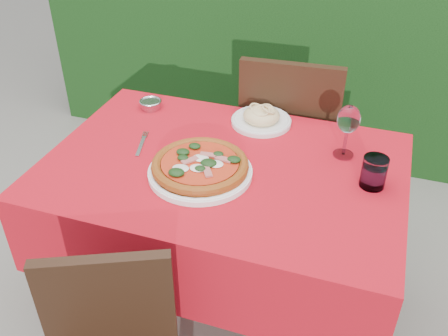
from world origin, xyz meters
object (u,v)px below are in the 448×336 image
(chair_far, at_px, (289,137))
(pizza_plate, at_px, (200,167))
(steel_ramekin, at_px, (151,105))
(fork, at_px, (141,146))
(water_glass, at_px, (374,174))
(wine_glass, at_px, (348,121))
(pasta_plate, at_px, (261,118))

(chair_far, bearing_deg, pizza_plate, 71.54)
(pizza_plate, distance_m, steel_ramekin, 0.54)
(fork, bearing_deg, chair_far, 36.79)
(pizza_plate, relative_size, water_glass, 3.77)
(wine_glass, xyz_separation_m, fork, (-0.72, -0.18, -0.14))
(pizza_plate, bearing_deg, chair_far, 75.47)
(steel_ramekin, bearing_deg, water_glass, -15.70)
(pizza_plate, height_order, pasta_plate, pasta_plate)
(water_glass, xyz_separation_m, fork, (-0.83, -0.03, -0.05))
(chair_far, height_order, wine_glass, chair_far)
(wine_glass, bearing_deg, fork, -165.65)
(fork, bearing_deg, steel_ramekin, 93.31)
(chair_far, distance_m, water_glass, 0.72)
(chair_far, bearing_deg, fork, 48.26)
(wine_glass, bearing_deg, water_glass, -53.82)
(water_glass, height_order, wine_glass, wine_glass)
(wine_glass, xyz_separation_m, steel_ramekin, (-0.82, 0.11, -0.12))
(wine_glass, distance_m, fork, 0.76)
(water_glass, height_order, fork, water_glass)
(pasta_plate, xyz_separation_m, fork, (-0.38, -0.32, -0.02))
(steel_ramekin, bearing_deg, fork, -71.28)
(chair_far, distance_m, pasta_plate, 0.35)
(pasta_plate, xyz_separation_m, steel_ramekin, (-0.48, -0.02, -0.01))
(pasta_plate, height_order, wine_glass, wine_glass)
(pasta_plate, relative_size, steel_ramekin, 2.78)
(pizza_plate, bearing_deg, fork, 160.66)
(chair_far, relative_size, steel_ramekin, 11.02)
(chair_far, distance_m, fork, 0.76)
(chair_far, height_order, pasta_plate, chair_far)
(fork, height_order, steel_ramekin, steel_ramekin)
(pizza_plate, height_order, water_glass, water_glass)
(chair_far, bearing_deg, water_glass, 121.09)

